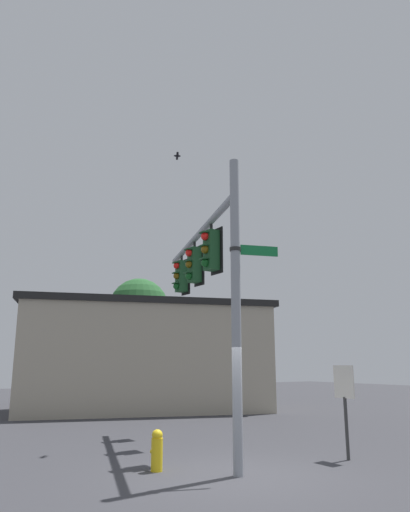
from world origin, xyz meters
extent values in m
plane|color=#38383D|center=(0.00, 0.00, 0.00)|extent=(80.00, 80.00, 0.00)
cylinder|color=gray|center=(0.00, 0.00, 3.33)|extent=(0.21, 0.21, 6.67)
cylinder|color=gray|center=(3.44, -1.08, 5.84)|extent=(6.93, 2.34, 0.18)
cylinder|color=black|center=(1.94, -0.61, 5.66)|extent=(0.08, 0.08, 0.18)
cube|color=#194723|center=(1.94, -0.61, 5.04)|extent=(0.36, 0.30, 1.05)
sphere|color=red|center=(1.94, -0.42, 5.39)|extent=(0.22, 0.22, 0.22)
cube|color=#194723|center=(1.94, -0.40, 5.49)|extent=(0.24, 0.20, 0.03)
sphere|color=brown|center=(1.94, -0.42, 5.04)|extent=(0.22, 0.22, 0.22)
cube|color=#194723|center=(1.94, -0.40, 5.14)|extent=(0.24, 0.20, 0.03)
sphere|color=#0F4C19|center=(1.94, -0.42, 4.69)|extent=(0.22, 0.22, 0.22)
cube|color=#194723|center=(1.94, -0.40, 4.79)|extent=(0.24, 0.20, 0.03)
cube|color=black|center=(1.94, -0.78, 5.04)|extent=(0.54, 0.03, 1.22)
cylinder|color=black|center=(3.80, -1.20, 5.66)|extent=(0.08, 0.08, 0.18)
cube|color=#194723|center=(3.80, -1.20, 5.04)|extent=(0.36, 0.30, 1.05)
sphere|color=red|center=(3.80, -1.01, 5.39)|extent=(0.22, 0.22, 0.22)
cube|color=#194723|center=(3.80, -0.99, 5.49)|extent=(0.24, 0.20, 0.03)
sphere|color=brown|center=(3.80, -1.01, 5.04)|extent=(0.22, 0.22, 0.22)
cube|color=#194723|center=(3.80, -0.99, 5.14)|extent=(0.24, 0.20, 0.03)
sphere|color=#0F4C19|center=(3.80, -1.01, 4.69)|extent=(0.22, 0.22, 0.22)
cube|color=#194723|center=(3.80, -0.99, 4.79)|extent=(0.24, 0.20, 0.03)
cube|color=black|center=(3.80, -1.37, 5.04)|extent=(0.54, 0.03, 1.22)
cylinder|color=black|center=(5.67, -1.79, 5.66)|extent=(0.08, 0.08, 0.18)
cube|color=#194723|center=(5.67, -1.79, 5.04)|extent=(0.36, 0.30, 1.05)
sphere|color=red|center=(5.67, -1.60, 5.39)|extent=(0.22, 0.22, 0.22)
cube|color=#194723|center=(5.67, -1.58, 5.49)|extent=(0.24, 0.20, 0.03)
sphere|color=brown|center=(5.67, -1.60, 5.04)|extent=(0.22, 0.22, 0.22)
cube|color=#194723|center=(5.67, -1.58, 5.14)|extent=(0.24, 0.20, 0.03)
sphere|color=#0F4C19|center=(5.67, -1.60, 4.69)|extent=(0.22, 0.22, 0.22)
cube|color=#194723|center=(5.67, -1.58, 4.79)|extent=(0.24, 0.20, 0.03)
cube|color=black|center=(5.67, -1.96, 5.04)|extent=(0.54, 0.03, 1.22)
cube|color=#147238|center=(-0.17, -0.53, 4.60)|extent=(0.29, 0.83, 0.22)
cube|color=white|center=(-0.17, -0.53, 4.60)|extent=(0.27, 0.83, 0.04)
cylinder|color=#262626|center=(0.00, 0.00, 4.60)|extent=(0.25, 0.25, 0.08)
ellipsoid|color=black|center=(4.51, -0.95, 8.75)|extent=(0.17, 0.24, 0.07)
cube|color=black|center=(4.49, -0.94, 8.76)|extent=(0.35, 0.21, 0.07)
cube|color=black|center=(4.53, -0.95, 8.76)|extent=(0.34, 0.20, 0.13)
cube|color=#A89E89|center=(13.60, -4.12, 2.40)|extent=(8.77, 12.43, 4.80)
cube|color=#193F1E|center=(16.64, -5.04, 2.64)|extent=(3.89, 9.98, 0.30)
cube|color=black|center=(13.60, -4.12, 4.95)|extent=(9.12, 12.93, 0.30)
cylinder|color=#4C3823|center=(18.03, -5.71, 2.10)|extent=(0.40, 0.40, 4.21)
sphere|color=#28602D|center=(18.03, -5.71, 5.42)|extent=(3.48, 3.48, 3.48)
cylinder|color=yellow|center=(1.24, 1.18, 0.33)|extent=(0.24, 0.24, 0.65)
sphere|color=yellow|center=(1.24, 1.18, 0.71)|extent=(0.23, 0.23, 0.23)
cylinder|color=yellow|center=(1.41, 1.18, 0.36)|extent=(0.12, 0.10, 0.10)
cylinder|color=#333333|center=(0.02, -3.12, 0.70)|extent=(0.08, 0.08, 1.40)
cube|color=silver|center=(0.02, -3.12, 1.75)|extent=(0.60, 0.04, 0.76)
camera|label=1|loc=(-8.37, 5.92, 2.15)|focal=33.96mm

